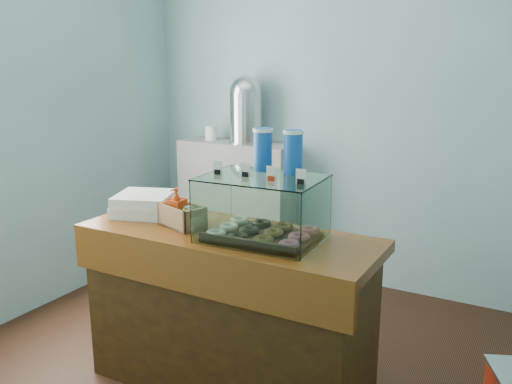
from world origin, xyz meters
The scene contains 8 objects.
ground centered at (0.00, 0.00, 0.00)m, with size 3.50×3.50×0.00m, color black.
room_shell centered at (0.03, 0.01, 1.71)m, with size 3.54×3.04×2.82m.
counter centered at (0.00, -0.25, 0.46)m, with size 1.60×0.60×0.90m.
back_shelf centered at (-0.90, 1.32, 0.55)m, with size 1.00×0.32×1.10m, color #959497.
display_case centered at (0.21, -0.22, 1.08)m, with size 0.61×0.46×0.54m.
condiment_crate centered at (-0.28, -0.28, 0.97)m, with size 0.28×0.22×0.20m.
pastry_boxes centered at (-0.60, -0.20, 0.96)m, with size 0.41×0.40×0.12m.
coffee_urn centered at (-0.81, 1.33, 1.39)m, with size 0.30×0.30×0.55m.
Camera 1 is at (1.44, -2.53, 1.78)m, focal length 38.00 mm.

